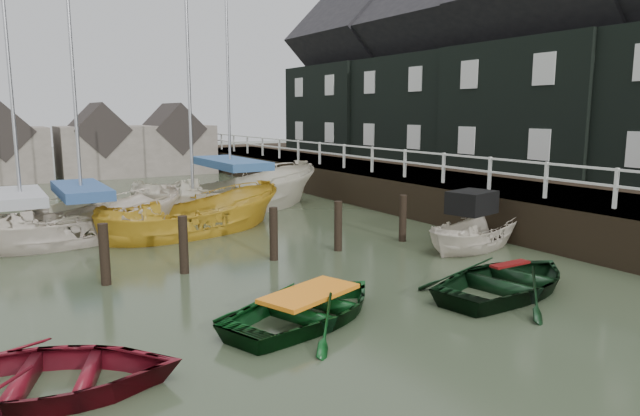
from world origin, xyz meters
TOP-DOWN VIEW (x-y plane):
  - ground at (0.00, 0.00)m, footprint 120.00×120.00m
  - pier at (9.48, 10.00)m, footprint 3.04×32.00m
  - land_strip at (15.00, 10.00)m, footprint 14.00×38.00m
  - quay_houses at (14.99, 8.66)m, footprint 6.52×28.14m
  - mooring_pilings at (-1.11, 3.00)m, footprint 13.72×0.22m
  - far_sheds at (0.83, 26.00)m, footprint 14.00×4.08m
  - rowboat_red at (-4.78, -1.84)m, footprint 4.51×3.84m
  - rowboat_green at (-0.18, -1.27)m, footprint 4.40×3.77m
  - rowboat_dkgreen at (4.31, -2.06)m, footprint 4.49×3.58m
  - motorboat at (6.80, 1.33)m, footprint 4.19×2.35m
  - sailboat_a at (-4.27, 8.52)m, footprint 6.38×4.51m
  - sailboat_b at (-2.66, 8.17)m, footprint 6.94×3.88m
  - sailboat_c at (0.58, 7.51)m, footprint 7.03×3.97m
  - sailboat_d at (3.20, 10.79)m, footprint 8.64×4.53m

SIDE VIEW (x-z plane):
  - ground at x=0.00m, z-range 0.00..0.00m
  - land_strip at x=15.00m, z-range -0.75..0.75m
  - rowboat_red at x=-4.78m, z-range -0.40..0.40m
  - rowboat_green at x=-0.18m, z-range -0.38..0.38m
  - rowboat_dkgreen at x=4.31m, z-range -0.42..0.42m
  - sailboat_c at x=0.58m, z-range -4.99..5.00m
  - sailboat_d at x=3.20m, z-range -5.90..6.01m
  - sailboat_b at x=-2.66m, z-range -5.71..5.83m
  - sailboat_a at x=-4.27m, z-range -5.01..5.14m
  - motorboat at x=6.80m, z-range -1.07..1.29m
  - mooring_pilings at x=-1.11m, z-range -0.40..1.40m
  - pier at x=9.48m, z-range -0.64..2.06m
  - far_sheds at x=0.83m, z-range -0.34..4.06m
  - quay_houses at x=14.99m, z-range 0.68..10.68m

